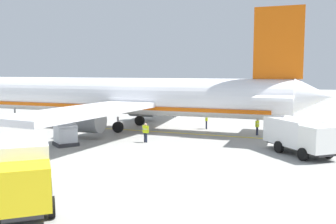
{
  "coord_description": "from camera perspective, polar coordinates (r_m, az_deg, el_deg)",
  "views": [
    {
      "loc": [
        -12.68,
        0.01,
        6.18
      ],
      "look_at": [
        21.73,
        13.46,
        2.12
      ],
      "focal_mm": 40.56,
      "sensor_mm": 36.0,
      "label": 1
    }
  ],
  "objects": [
    {
      "name": "service_truck_fuel",
      "position": [
        18.91,
        -20.87,
        -8.09
      ],
      "size": [
        6.31,
        5.87,
        2.95
      ],
      "color": "yellow",
      "rests_on": "ground"
    },
    {
      "name": "crew_marshaller",
      "position": [
        40.36,
        5.8,
        -1.1
      ],
      "size": [
        0.58,
        0.4,
        1.73
      ],
      "color": "#191E33",
      "rests_on": "ground"
    },
    {
      "name": "apron_guide_line",
      "position": [
        38.44,
        -1.63,
        -2.98
      ],
      "size": [
        0.3,
        60.0,
        0.01
      ],
      "primitive_type": "cube",
      "color": "yellow",
      "rests_on": "ground"
    },
    {
      "name": "cargo_container_near",
      "position": [
        32.37,
        -15.14,
        -3.38
      ],
      "size": [
        2.43,
        2.43,
        1.87
      ],
      "color": "#333338",
      "rests_on": "ground"
    },
    {
      "name": "crew_loader_left",
      "position": [
        32.71,
        -3.39,
        -2.88
      ],
      "size": [
        0.32,
        0.62,
        1.68
      ],
      "color": "#191E33",
      "rests_on": "ground"
    },
    {
      "name": "crew_loader_right",
      "position": [
        37.26,
        13.27,
        -1.97
      ],
      "size": [
        0.61,
        0.34,
        1.62
      ],
      "color": "#191E33",
      "rests_on": "ground"
    },
    {
      "name": "service_truck_baggage",
      "position": [
        29.62,
        19.11,
        -3.25
      ],
      "size": [
        5.92,
        5.6,
        2.54
      ],
      "color": "white",
      "rests_on": "ground"
    },
    {
      "name": "airliner_foreground",
      "position": [
        40.57,
        -7.05,
        2.28
      ],
      "size": [
        34.69,
        41.66,
        11.9
      ],
      "color": "white",
      "rests_on": "ground"
    }
  ]
}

